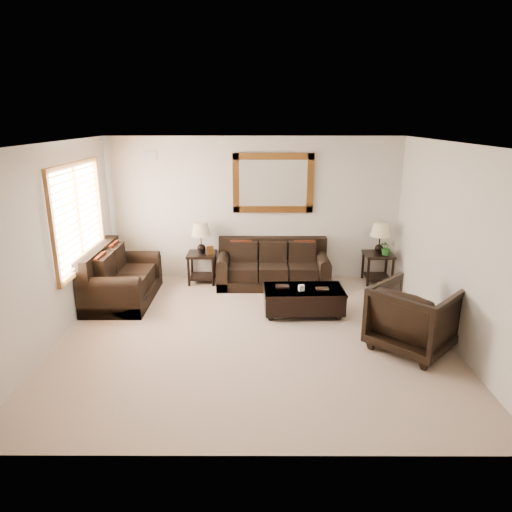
{
  "coord_description": "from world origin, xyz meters",
  "views": [
    {
      "loc": [
        0.06,
        -6.02,
        3.01
      ],
      "look_at": [
        0.04,
        0.6,
        1.0
      ],
      "focal_mm": 32.0,
      "sensor_mm": 36.0,
      "label": 1
    }
  ],
  "objects_px": {
    "end_table_right": "(379,244)",
    "coffee_table": "(303,298)",
    "loveseat": "(119,281)",
    "armchair": "(414,315)",
    "sofa": "(273,269)",
    "end_table_left": "(201,244)"
  },
  "relations": [
    {
      "from": "end_table_right",
      "to": "coffee_table",
      "type": "bearing_deg",
      "value": -136.41
    },
    {
      "from": "coffee_table",
      "to": "loveseat",
      "type": "bearing_deg",
      "value": 167.77
    },
    {
      "from": "loveseat",
      "to": "armchair",
      "type": "xyz_separation_m",
      "value": [
        4.45,
        -1.72,
        0.15
      ]
    },
    {
      "from": "loveseat",
      "to": "end_table_right",
      "type": "height_order",
      "value": "end_table_right"
    },
    {
      "from": "sofa",
      "to": "loveseat",
      "type": "bearing_deg",
      "value": -163.16
    },
    {
      "from": "sofa",
      "to": "armchair",
      "type": "bearing_deg",
      "value": -54.49
    },
    {
      "from": "sofa",
      "to": "armchair",
      "type": "relative_size",
      "value": 2.06
    },
    {
      "from": "end_table_right",
      "to": "loveseat",
      "type": "bearing_deg",
      "value": -168.95
    },
    {
      "from": "sofa",
      "to": "armchair",
      "type": "height_order",
      "value": "armchair"
    },
    {
      "from": "sofa",
      "to": "end_table_left",
      "type": "relative_size",
      "value": 1.77
    },
    {
      "from": "loveseat",
      "to": "armchair",
      "type": "distance_m",
      "value": 4.77
    },
    {
      "from": "sofa",
      "to": "coffee_table",
      "type": "bearing_deg",
      "value": -72.11
    },
    {
      "from": "end_table_left",
      "to": "armchair",
      "type": "relative_size",
      "value": 1.17
    },
    {
      "from": "loveseat",
      "to": "coffee_table",
      "type": "xyz_separation_m",
      "value": [
        3.09,
        -0.57,
        -0.08
      ]
    },
    {
      "from": "sofa",
      "to": "armchair",
      "type": "xyz_separation_m",
      "value": [
        1.8,
        -2.52,
        0.19
      ]
    },
    {
      "from": "sofa",
      "to": "end_table_right",
      "type": "relative_size",
      "value": 1.77
    },
    {
      "from": "sofa",
      "to": "end_table_left",
      "type": "distance_m",
      "value": 1.42
    },
    {
      "from": "sofa",
      "to": "end_table_right",
      "type": "height_order",
      "value": "end_table_right"
    },
    {
      "from": "sofa",
      "to": "end_table_right",
      "type": "xyz_separation_m",
      "value": [
        1.99,
        0.1,
        0.45
      ]
    },
    {
      "from": "end_table_left",
      "to": "end_table_right",
      "type": "distance_m",
      "value": 3.33
    },
    {
      "from": "loveseat",
      "to": "end_table_right",
      "type": "relative_size",
      "value": 1.44
    },
    {
      "from": "end_table_left",
      "to": "armchair",
      "type": "xyz_separation_m",
      "value": [
        3.14,
        -2.62,
        -0.26
      ]
    }
  ]
}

